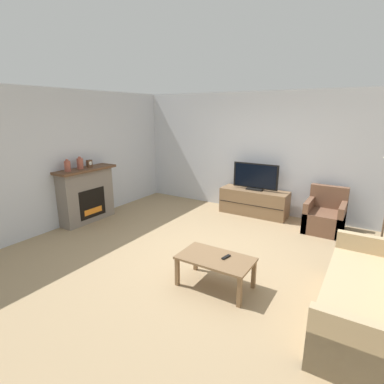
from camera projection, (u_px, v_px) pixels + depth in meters
ground_plane at (206, 252)px, 4.98m from camera, size 24.00×24.00×0.00m
wall_back at (262, 153)px, 6.75m from camera, size 12.00×0.06×2.70m
wall_left at (77, 157)px, 6.19m from camera, size 0.06×12.00×2.70m
fireplace at (87, 194)px, 6.28m from camera, size 0.45×1.30×1.14m
mantel_vase_left at (67, 166)px, 5.78m from camera, size 0.12×0.12×0.24m
mantel_vase_centre_left at (80, 163)px, 6.01m from camera, size 0.12×0.12×0.25m
mantel_clock at (89, 164)px, 6.21m from camera, size 0.08×0.11×0.15m
tv_stand at (254, 202)px, 6.76m from camera, size 1.49×0.52×0.57m
tv at (255, 178)px, 6.61m from camera, size 1.02×0.18×0.60m
armchair at (325, 217)px, 5.83m from camera, size 0.70×0.76×0.85m
coffee_table at (215, 261)px, 3.92m from camera, size 0.97×0.56×0.42m
remote at (226, 257)px, 3.90m from camera, size 0.07×0.16×0.02m
couch at (373, 302)px, 3.23m from camera, size 0.91×2.06×0.85m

